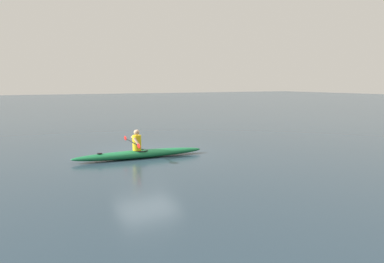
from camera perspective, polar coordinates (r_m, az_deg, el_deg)
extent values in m
plane|color=#283D4C|center=(14.72, -7.35, -3.37)|extent=(160.00, 160.00, 0.00)
ellipsoid|color=#19723F|center=(13.66, -8.32, -3.60)|extent=(5.09, 0.87, 0.31)
torus|color=black|center=(13.65, -8.16, -3.04)|extent=(0.54, 0.54, 0.04)
cylinder|color=black|center=(13.31, -14.65, -3.45)|extent=(0.18, 0.18, 0.02)
cylinder|color=yellow|center=(13.55, -8.87, -1.81)|extent=(0.33, 0.33, 0.58)
sphere|color=tan|center=(13.49, -8.90, -0.14)|extent=(0.21, 0.21, 0.21)
cylinder|color=black|center=(13.49, -9.69, -1.65)|extent=(0.15, 1.95, 0.03)
ellipsoid|color=red|center=(12.56, -8.56, -2.33)|extent=(0.06, 0.40, 0.17)
ellipsoid|color=red|center=(14.42, -10.67, -1.06)|extent=(0.06, 0.40, 0.17)
cylinder|color=tan|center=(13.26, -8.90, -1.65)|extent=(0.21, 0.28, 0.34)
cylinder|color=tan|center=(13.77, -9.49, -1.31)|extent=(0.23, 0.27, 0.34)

